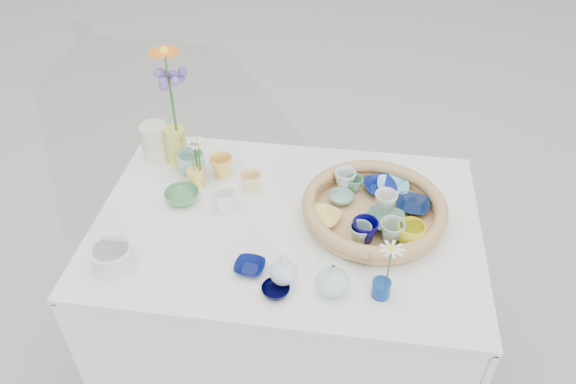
# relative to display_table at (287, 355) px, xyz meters

# --- Properties ---
(ground) EXTENTS (80.00, 80.00, 0.00)m
(ground) POSITION_rel_display_table_xyz_m (0.00, 0.00, 0.00)
(ground) COLOR #A2A398
(display_table) EXTENTS (1.26, 0.86, 0.77)m
(display_table) POSITION_rel_display_table_xyz_m (0.00, 0.00, 0.00)
(display_table) COLOR white
(display_table) RESTS_ON ground
(wicker_tray) EXTENTS (0.47, 0.47, 0.08)m
(wicker_tray) POSITION_rel_display_table_xyz_m (0.28, 0.05, 0.80)
(wicker_tray) COLOR #A57952
(wicker_tray) RESTS_ON display_table
(tray_ceramic_0) EXTENTS (0.14, 0.14, 0.03)m
(tray_ceramic_0) POSITION_rel_display_table_xyz_m (0.30, 0.18, 0.80)
(tray_ceramic_0) COLOR navy
(tray_ceramic_0) RESTS_ON wicker_tray
(tray_ceramic_1) EXTENTS (0.13, 0.13, 0.03)m
(tray_ceramic_1) POSITION_rel_display_table_xyz_m (0.41, 0.10, 0.80)
(tray_ceramic_1) COLOR #0B1A3E
(tray_ceramic_1) RESTS_ON wicker_tray
(tray_ceramic_2) EXTENTS (0.11, 0.11, 0.07)m
(tray_ceramic_2) POSITION_rel_display_table_xyz_m (0.39, -0.07, 0.82)
(tray_ceramic_2) COLOR yellow
(tray_ceramic_2) RESTS_ON wicker_tray
(tray_ceramic_3) EXTENTS (0.15, 0.15, 0.03)m
(tray_ceramic_3) POSITION_rel_display_table_xyz_m (0.32, 0.00, 0.80)
(tray_ceramic_3) COLOR #4E7F65
(tray_ceramic_3) RESTS_ON wicker_tray
(tray_ceramic_4) EXTENTS (0.08, 0.08, 0.06)m
(tray_ceramic_4) POSITION_rel_display_table_xyz_m (0.24, -0.08, 0.82)
(tray_ceramic_4) COLOR #8FAE9B
(tray_ceramic_4) RESTS_ON wicker_tray
(tray_ceramic_5) EXTENTS (0.10, 0.10, 0.03)m
(tray_ceramic_5) POSITION_rel_display_table_xyz_m (0.17, 0.10, 0.80)
(tray_ceramic_5) COLOR #82B3A3
(tray_ceramic_5) RESTS_ON wicker_tray
(tray_ceramic_6) EXTENTS (0.10, 0.10, 0.07)m
(tray_ceramic_6) POSITION_rel_display_table_xyz_m (0.18, 0.17, 0.82)
(tray_ceramic_6) COLOR silver
(tray_ceramic_6) RESTS_ON wicker_tray
(tray_ceramic_7) EXTENTS (0.08, 0.08, 0.07)m
(tray_ceramic_7) POSITION_rel_display_table_xyz_m (0.32, 0.08, 0.82)
(tray_ceramic_7) COLOR silver
(tray_ceramic_7) RESTS_ON wicker_tray
(tray_ceramic_8) EXTENTS (0.11, 0.11, 0.03)m
(tray_ceramic_8) POSITION_rel_display_table_xyz_m (0.34, 0.19, 0.80)
(tray_ceramic_8) COLOR #80DBFE
(tray_ceramic_8) RESTS_ON wicker_tray
(tray_ceramic_9) EXTENTS (0.10, 0.10, 0.08)m
(tray_ceramic_9) POSITION_rel_display_table_xyz_m (0.25, -0.08, 0.82)
(tray_ceramic_9) COLOR #050049
(tray_ceramic_9) RESTS_ON wicker_tray
(tray_ceramic_10) EXTENTS (0.13, 0.13, 0.03)m
(tray_ceramic_10) POSITION_rel_display_table_xyz_m (0.12, -0.01, 0.80)
(tray_ceramic_10) COLOR #EAD764
(tray_ceramic_10) RESTS_ON wicker_tray
(tray_ceramic_11) EXTENTS (0.08, 0.08, 0.07)m
(tray_ceramic_11) POSITION_rel_display_table_xyz_m (0.34, -0.07, 0.82)
(tray_ceramic_11) COLOR #97B6A9
(tray_ceramic_11) RESTS_ON wicker_tray
(tray_ceramic_12) EXTENTS (0.06, 0.06, 0.06)m
(tray_ceramic_12) POSITION_rel_display_table_xyz_m (0.21, 0.16, 0.81)
(tray_ceramic_12) COLOR #518E67
(tray_ceramic_12) RESTS_ON wicker_tray
(loose_ceramic_0) EXTENTS (0.09, 0.09, 0.08)m
(loose_ceramic_0) POSITION_rel_display_table_xyz_m (-0.27, 0.21, 0.80)
(loose_ceramic_0) COLOR #F5C156
(loose_ceramic_0) RESTS_ON display_table
(loose_ceramic_1) EXTENTS (0.09, 0.09, 0.07)m
(loose_ceramic_1) POSITION_rel_display_table_xyz_m (-0.15, 0.14, 0.80)
(loose_ceramic_1) COLOR #EED78A
(loose_ceramic_1) RESTS_ON display_table
(loose_ceramic_2) EXTENTS (0.15, 0.15, 0.04)m
(loose_ceramic_2) POSITION_rel_display_table_xyz_m (-0.37, 0.05, 0.78)
(loose_ceramic_2) COLOR #498D53
(loose_ceramic_2) RESTS_ON display_table
(loose_ceramic_3) EXTENTS (0.11, 0.11, 0.08)m
(loose_ceramic_3) POSITION_rel_display_table_xyz_m (-0.22, 0.03, 0.80)
(loose_ceramic_3) COLOR white
(loose_ceramic_3) RESTS_ON display_table
(loose_ceramic_4) EXTENTS (0.10, 0.10, 0.02)m
(loose_ceramic_4) POSITION_rel_display_table_xyz_m (-0.08, -0.23, 0.78)
(loose_ceramic_4) COLOR #061049
(loose_ceramic_4) RESTS_ON display_table
(loose_ceramic_5) EXTENTS (0.13, 0.13, 0.08)m
(loose_ceramic_5) POSITION_rel_display_table_xyz_m (-0.38, 0.21, 0.81)
(loose_ceramic_5) COLOR #96BFB1
(loose_ceramic_5) RESTS_ON display_table
(loose_ceramic_6) EXTENTS (0.10, 0.10, 0.03)m
(loose_ceramic_6) POSITION_rel_display_table_xyz_m (0.01, -0.31, 0.78)
(loose_ceramic_6) COLOR black
(loose_ceramic_6) RESTS_ON display_table
(fluted_bowl) EXTENTS (0.17, 0.17, 0.07)m
(fluted_bowl) POSITION_rel_display_table_xyz_m (-0.49, -0.27, 0.80)
(fluted_bowl) COLOR silver
(fluted_bowl) RESTS_ON display_table
(bud_vase_paleblue) EXTENTS (0.09, 0.09, 0.13)m
(bud_vase_paleblue) POSITION_rel_display_table_xyz_m (0.03, -0.26, 0.83)
(bud_vase_paleblue) COLOR silver
(bud_vase_paleblue) RESTS_ON display_table
(bud_vase_seafoam) EXTENTS (0.13, 0.13, 0.10)m
(bud_vase_seafoam) POSITION_rel_display_table_xyz_m (0.17, -0.28, 0.82)
(bud_vase_seafoam) COLOR #ADDECC
(bud_vase_seafoam) RESTS_ON display_table
(bud_vase_cobalt) EXTENTS (0.06, 0.06, 0.05)m
(bud_vase_cobalt) POSITION_rel_display_table_xyz_m (0.31, -0.28, 0.79)
(bud_vase_cobalt) COLOR navy
(bud_vase_cobalt) RESTS_ON display_table
(single_daisy) EXTENTS (0.10, 0.10, 0.14)m
(single_daisy) POSITION_rel_display_table_xyz_m (0.32, -0.26, 0.88)
(single_daisy) COLOR white
(single_daisy) RESTS_ON bud_vase_cobalt
(tall_vase_yellow) EXTENTS (0.08, 0.08, 0.14)m
(tall_vase_yellow) POSITION_rel_display_table_xyz_m (-0.45, 0.27, 0.84)
(tall_vase_yellow) COLOR gold
(tall_vase_yellow) RESTS_ON display_table
(gerbera) EXTENTS (0.13, 0.13, 0.32)m
(gerbera) POSITION_rel_display_table_xyz_m (-0.44, 0.27, 1.06)
(gerbera) COLOR orange
(gerbera) RESTS_ON tall_vase_yellow
(hydrangea) EXTENTS (0.09, 0.09, 0.28)m
(hydrangea) POSITION_rel_display_table_xyz_m (-0.44, 0.26, 1.01)
(hydrangea) COLOR #6347A0
(hydrangea) RESTS_ON tall_vase_yellow
(white_pitcher) EXTENTS (0.17, 0.14, 0.14)m
(white_pitcher) POSITION_rel_display_table_xyz_m (-0.54, 0.28, 0.83)
(white_pitcher) COLOR beige
(white_pitcher) RESTS_ON display_table
(daisy_cup) EXTENTS (0.07, 0.07, 0.07)m
(daisy_cup) POSITION_rel_display_table_xyz_m (-0.34, 0.14, 0.80)
(daisy_cup) COLOR #FFD35B
(daisy_cup) RESTS_ON display_table
(daisy_posy) EXTENTS (0.10, 0.10, 0.13)m
(daisy_posy) POSITION_rel_display_table_xyz_m (-0.34, 0.15, 0.89)
(daisy_posy) COLOR white
(daisy_posy) RESTS_ON daisy_cup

